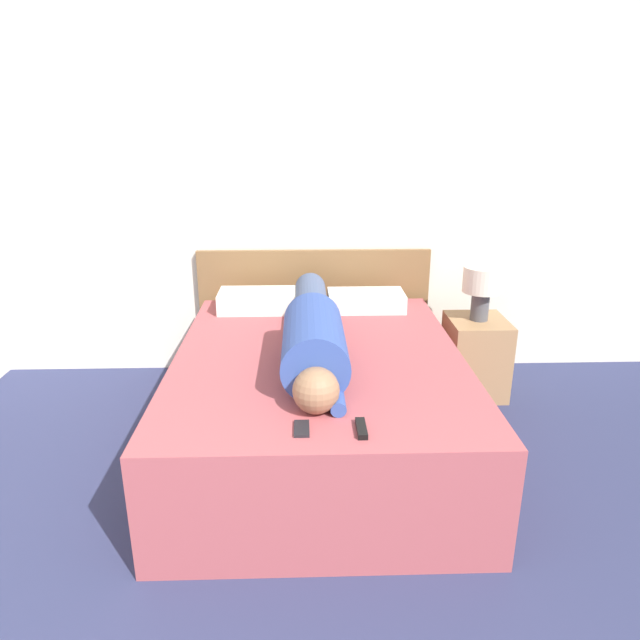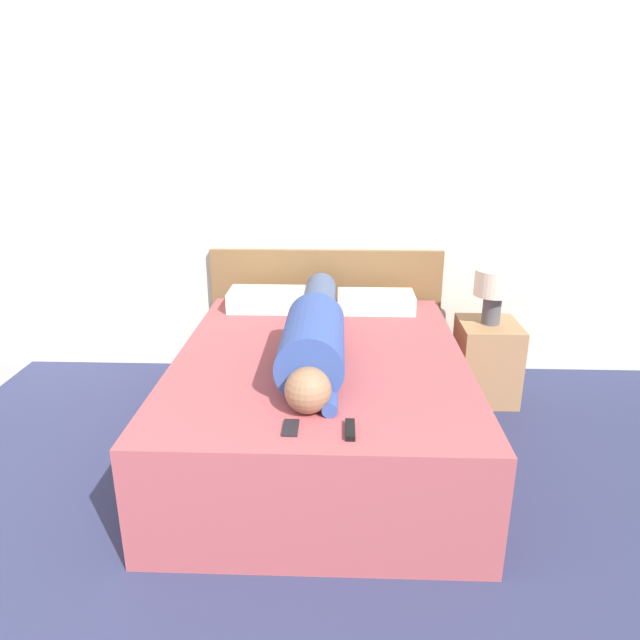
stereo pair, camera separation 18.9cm
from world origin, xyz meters
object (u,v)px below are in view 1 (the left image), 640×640
Objects in this scene: pillow_second at (366,301)px; pillow_near_headboard at (259,301)px; bed at (319,401)px; nightstand at (475,356)px; person_lying at (313,333)px; cell_phone at (302,429)px; tv_remote at (361,428)px; table_lamp at (482,285)px.

pillow_near_headboard is at bearing 180.00° from pillow_second.
bed reaches higher than nightstand.
person_lying is 0.90m from pillow_near_headboard.
cell_phone is at bearing -105.33° from pillow_second.
pillow_near_headboard is at bearing 108.15° from tv_remote.
cell_phone is at bearing 176.16° from tv_remote.
table_lamp is 0.78m from pillow_second.
tv_remote is (0.18, -0.81, -0.13)m from person_lying.
pillow_second is at bearing 83.21° from tv_remote.
pillow_near_headboard is 3.61× the size of tv_remote.
person_lying is 3.38× the size of pillow_second.
pillow_near_headboard is 4.17× the size of cell_phone.
pillow_second reaches higher than nightstand.
bed is 3.95× the size of pillow_second.
person_lying is at bearing 85.30° from cell_phone.
tv_remote is (-0.19, -1.63, -0.05)m from pillow_second.
tv_remote is at bearing -71.85° from pillow_near_headboard.
nightstand is 1.96m from cell_phone.
bed is 3.78× the size of nightstand.
tv_remote reaches higher than bed.
bed is 0.93m from pillow_second.
table_lamp is (1.10, 0.69, 0.49)m from bed.
bed is at bearing 83.25° from cell_phone.
pillow_near_headboard is (-0.35, 0.82, -0.07)m from person_lying.
pillow_second is at bearing 74.67° from cell_phone.
bed is at bearing -147.89° from nightstand.
tv_remote is (0.15, -0.84, 0.31)m from bed.
bed is 13.56× the size of tv_remote.
table_lamp is 1.49m from pillow_near_headboard.
pillow_near_headboard is (-1.49, 0.09, -0.13)m from table_lamp.
person_lying is at bearing -66.91° from pillow_near_headboard.
table_lamp reaches higher than pillow_near_headboard.
person_lying is at bearing -114.63° from pillow_second.
pillow_second is 3.43× the size of tv_remote.
person_lying is at bearing -132.21° from bed.
pillow_second is 3.96× the size of cell_phone.
nightstand is 0.99× the size of pillow_near_headboard.
table_lamp is at bearing -3.62° from pillow_near_headboard.
tv_remote is at bearing -121.84° from table_lamp.
cell_phone is (0.29, -1.61, -0.06)m from pillow_near_headboard.
table_lamp is at bearing 51.65° from cell_phone.
cell_phone is (-1.20, -1.52, 0.33)m from nightstand.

